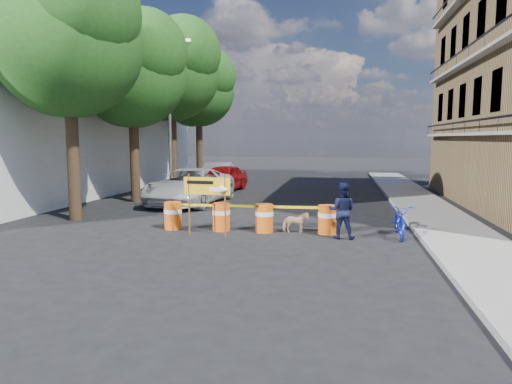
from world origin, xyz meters
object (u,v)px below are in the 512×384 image
at_px(sedan_red, 223,178).
at_px(barrel_mid_left, 221,216).
at_px(suv_white, 190,186).
at_px(bicycle, 401,205).
at_px(sedan_silver, 218,175).
at_px(detour_sign, 213,191).
at_px(barrel_mid_right, 264,218).
at_px(pedestrian, 342,211).
at_px(barrel_far_right, 327,219).
at_px(barrel_far_left, 173,215).
at_px(dog, 295,222).

bearing_deg(sedan_red, barrel_mid_left, -68.12).
bearing_deg(suv_white, sedan_red, 92.05).
bearing_deg(bicycle, sedan_silver, 126.12).
xyz_separation_m(barrel_mid_left, suv_white, (-2.97, 5.65, 0.33)).
distance_m(detour_sign, sedan_silver, 14.15).
bearing_deg(sedan_red, bicycle, -44.52).
xyz_separation_m(barrel_mid_left, detour_sign, (-0.02, -0.90, 0.93)).
bearing_deg(sedan_red, barrel_mid_right, -61.27).
xyz_separation_m(pedestrian, sedan_silver, (-7.43, 13.27, -0.08)).
bearing_deg(suv_white, barrel_far_right, -36.71).
distance_m(bicycle, sedan_red, 13.52).
height_order(barrel_far_right, pedestrian, pedestrian).
bearing_deg(suv_white, barrel_mid_right, -47.78).
distance_m(barrel_far_left, barrel_far_right, 5.01).
distance_m(barrel_mid_left, barrel_mid_right, 1.41).
distance_m(dog, sedan_silver, 14.08).
height_order(pedestrian, bicycle, bicycle).
bearing_deg(dog, sedan_red, 13.78).
xyz_separation_m(barrel_far_left, suv_white, (-1.34, 5.72, 0.33)).
bearing_deg(dog, barrel_mid_left, 79.03).
height_order(bicycle, sedan_red, bicycle).
distance_m(barrel_mid_right, bicycle, 4.19).
bearing_deg(barrel_mid_right, bicycle, 0.61).
bearing_deg(suv_white, pedestrian, -37.68).
distance_m(barrel_far_left, sedan_red, 10.82).
bearing_deg(barrel_mid_right, pedestrian, -11.52).
bearing_deg(sedan_red, barrel_far_right, -52.46).
distance_m(dog, sedan_red, 11.84).
bearing_deg(bicycle, dog, -179.67).
height_order(dog, suv_white, suv_white).
xyz_separation_m(barrel_mid_left, pedestrian, (3.83, -0.49, 0.37)).
bearing_deg(barrel_mid_left, suv_white, 117.69).
height_order(barrel_mid_right, bicycle, bicycle).
height_order(barrel_mid_left, barrel_far_right, same).
xyz_separation_m(barrel_far_left, detour_sign, (1.61, -0.83, 0.93)).
bearing_deg(bicycle, barrel_mid_right, -179.06).
bearing_deg(sedan_red, pedestrian, -52.08).
xyz_separation_m(barrel_mid_left, barrel_mid_right, (1.41, 0.00, 0.00)).
height_order(barrel_mid_right, pedestrian, pedestrian).
bearing_deg(sedan_red, suv_white, -84.97).
bearing_deg(barrel_mid_right, barrel_mid_left, -179.90).
height_order(suv_white, sedan_silver, suv_white).
bearing_deg(pedestrian, detour_sign, 11.65).
distance_m(barrel_mid_left, detour_sign, 1.29).
distance_m(pedestrian, bicycle, 1.83).
bearing_deg(pedestrian, barrel_far_right, -47.65).
height_order(barrel_far_left, barrel_mid_left, same).
height_order(pedestrian, suv_white, pedestrian).
bearing_deg(barrel_mid_left, sedan_red, 104.46).
distance_m(bicycle, suv_white, 10.22).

